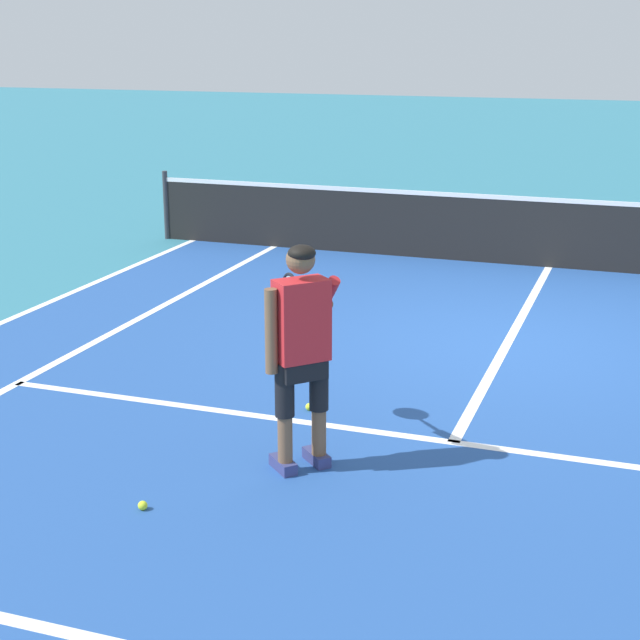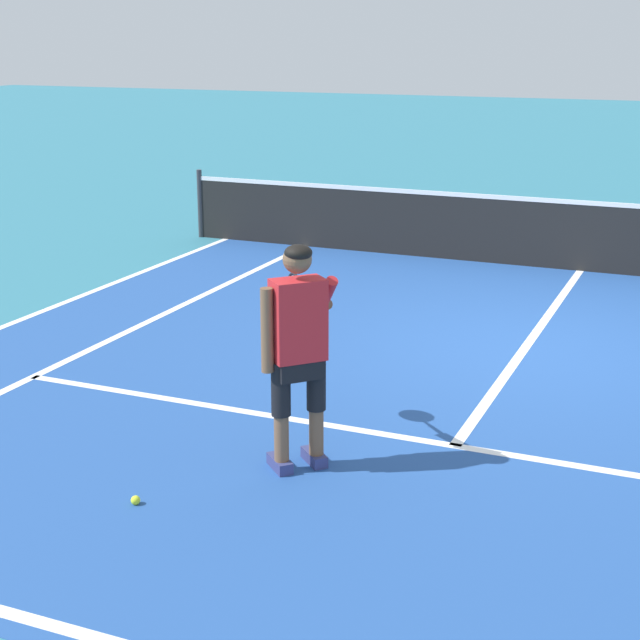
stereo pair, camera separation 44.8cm
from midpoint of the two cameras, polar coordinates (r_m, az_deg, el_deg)
name	(u,v)px [view 1 (the left image)]	position (r m, az deg, el deg)	size (l,w,h in m)	color
ground_plane	(507,344)	(10.36, 9.67, -1.41)	(80.00, 80.00, 0.00)	teal
court_inner_surface	(488,379)	(9.31, 8.45, -3.42)	(10.98, 10.03, 0.00)	#234C93
line_service	(453,442)	(7.86, 6.18, -7.14)	(8.23, 0.10, 0.01)	white
line_centre_service	(514,331)	(10.82, 10.12, -0.64)	(0.10, 6.40, 0.01)	white
line_singles_left	(107,335)	(10.79, -13.49, -0.88)	(0.10, 9.63, 0.01)	white
line_doubles_left	(1,323)	(11.58, -19.23, -0.18)	(0.10, 9.63, 0.01)	white
tennis_net	(551,232)	(13.78, 12.46, 5.03)	(11.96, 0.08, 1.07)	#333338
tennis_player	(301,342)	(7.06, -2.95, -1.29)	(0.76, 1.15, 1.71)	navy
tennis_ball_near_feet	(143,506)	(6.93, -12.19, -10.58)	(0.07, 0.07, 0.07)	#CCE02D
tennis_ball_by_baseline	(309,407)	(8.45, -2.16, -5.11)	(0.07, 0.07, 0.07)	#CCE02D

